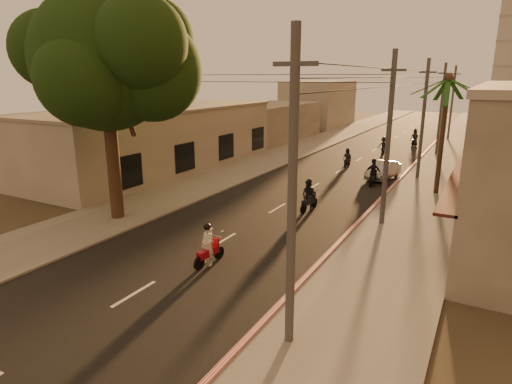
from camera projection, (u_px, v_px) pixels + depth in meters
ground at (199, 255)px, 19.02m from camera, size 160.00×160.00×0.00m
road at (340, 171)px, 35.96m from camera, size 10.00×140.00×0.02m
sidewalk_right at (435, 180)px, 32.48m from camera, size 5.00×140.00×0.12m
sidewalk_left at (261, 162)px, 39.42m from camera, size 5.00×140.00×0.12m
curb_stripe at (389, 191)px, 29.34m from camera, size 0.20×60.00×0.20m
left_building at (162, 138)px, 36.67m from camera, size 8.20×24.20×5.20m
broadleaf_tree at (112, 61)px, 21.68m from camera, size 9.60×8.70×12.10m
palm_tree at (448, 85)px, 27.00m from camera, size 5.00×5.00×8.20m
utility_poles at (426, 93)px, 31.39m from camera, size 1.20×48.26×9.00m
filler_left_near at (268, 122)px, 53.73m from camera, size 8.00×14.00×4.40m
filler_left_far at (319, 104)px, 68.64m from camera, size 8.00×14.00×7.00m
scooter_red at (208, 247)px, 17.87m from camera, size 0.77×1.89×1.86m
scooter_mid_a at (309, 196)px, 25.10m from camera, size 1.04×1.99×1.96m
scooter_mid_b at (373, 173)px, 31.05m from camera, size 1.14×2.02×1.99m
scooter_far_a at (347, 158)px, 37.86m from camera, size 0.75×1.66×1.63m
scooter_far_b at (383, 146)px, 43.74m from camera, size 1.22×1.84×1.81m
parked_car at (383, 170)px, 33.20m from camera, size 2.69×4.51×1.34m
scooter_far_c at (415, 138)px, 48.72m from camera, size 0.94×2.03×2.00m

